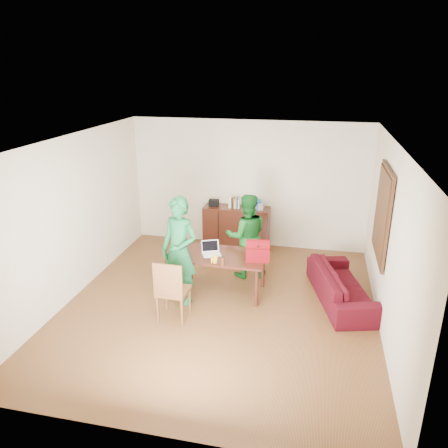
% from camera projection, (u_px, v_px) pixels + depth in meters
% --- Properties ---
extents(room, '(5.20, 5.70, 2.90)m').
position_uv_depth(room, '(222.00, 229.00, 6.86)').
color(room, '#442311').
rests_on(room, ground).
extents(table, '(1.51, 0.87, 0.70)m').
position_uv_depth(table, '(221.00, 259.00, 7.44)').
color(table, black).
rests_on(table, ground).
extents(chair, '(0.47, 0.45, 1.01)m').
position_uv_depth(chair, '(173.00, 301.00, 6.76)').
color(chair, brown).
rests_on(chair, ground).
extents(person_near, '(0.76, 0.62, 1.81)m').
position_uv_depth(person_near, '(180.00, 251.00, 7.06)').
color(person_near, '#155F30').
rests_on(person_near, ground).
extents(person_far, '(0.92, 0.80, 1.59)m').
position_uv_depth(person_far, '(247.00, 236.00, 7.98)').
color(person_far, '#125219').
rests_on(person_far, ground).
extents(laptop, '(0.36, 0.31, 0.21)m').
position_uv_depth(laptop, '(212.00, 252.00, 7.40)').
color(laptop, white).
rests_on(laptop, table).
extents(bananas, '(0.17, 0.14, 0.05)m').
position_uv_depth(bananas, '(214.00, 262.00, 7.08)').
color(bananas, gold).
rests_on(bananas, table).
extents(bottle, '(0.07, 0.07, 0.16)m').
position_uv_depth(bottle, '(223.00, 261.00, 7.00)').
color(bottle, '#5A2714').
rests_on(bottle, table).
extents(red_bag, '(0.42, 0.28, 0.29)m').
position_uv_depth(red_bag, '(258.00, 252.00, 7.15)').
color(red_bag, maroon).
rests_on(red_bag, table).
extents(sofa, '(1.21, 2.01, 0.55)m').
position_uv_depth(sofa, '(342.00, 285.00, 7.29)').
color(sofa, '#3F0809').
rests_on(sofa, ground).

